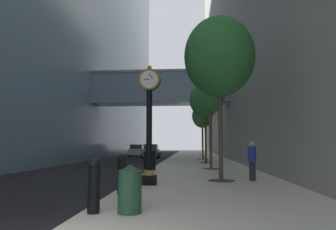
{
  "coord_description": "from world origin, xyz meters",
  "views": [
    {
      "loc": [
        2.43,
        -4.18,
        1.63
      ],
      "look_at": [
        0.95,
        16.54,
        3.61
      ],
      "focal_mm": 33.04,
      "sensor_mm": 36.0,
      "label": 1
    }
  ],
  "objects_px": {
    "street_clock": "(149,118)",
    "bollard_second": "(122,173)",
    "street_tree_near": "(219,57)",
    "bollard_fifth": "(153,160)",
    "bollard_nearest": "(94,184)",
    "bollard_fourth": "(147,162)",
    "street_tree_mid_far": "(205,100)",
    "trash_bin": "(130,188)",
    "car_grey_mid": "(151,151)",
    "street_tree_far": "(202,116)",
    "pedestrian_walking": "(252,160)",
    "car_white_near": "(137,151)",
    "street_tree_mid_near": "(210,95)"
  },
  "relations": [
    {
      "from": "street_tree_far",
      "to": "pedestrian_walking",
      "type": "height_order",
      "value": "street_tree_far"
    },
    {
      "from": "trash_bin",
      "to": "street_tree_far",
      "type": "bearing_deg",
      "value": 84.02
    },
    {
      "from": "bollard_second",
      "to": "bollard_fourth",
      "type": "xyz_separation_m",
      "value": [
        0.0,
        5.48,
        0.0
      ]
    },
    {
      "from": "trash_bin",
      "to": "pedestrian_walking",
      "type": "xyz_separation_m",
      "value": [
        3.89,
        6.34,
        0.32
      ]
    },
    {
      "from": "street_clock",
      "to": "street_tree_far",
      "type": "distance_m",
      "value": 20.23
    },
    {
      "from": "street_tree_mid_near",
      "to": "car_white_near",
      "type": "bearing_deg",
      "value": 110.15
    },
    {
      "from": "bollard_nearest",
      "to": "bollard_second",
      "type": "xyz_separation_m",
      "value": [
        0.0,
        2.74,
        0.0
      ]
    },
    {
      "from": "bollard_fourth",
      "to": "pedestrian_walking",
      "type": "height_order",
      "value": "pedestrian_walking"
    },
    {
      "from": "pedestrian_walking",
      "to": "street_clock",
      "type": "bearing_deg",
      "value": -159.41
    },
    {
      "from": "car_white_near",
      "to": "bollard_nearest",
      "type": "bearing_deg",
      "value": -81.79
    },
    {
      "from": "street_tree_near",
      "to": "bollard_fifth",
      "type": "bearing_deg",
      "value": 125.65
    },
    {
      "from": "street_tree_mid_far",
      "to": "car_white_near",
      "type": "xyz_separation_m",
      "value": [
        -8.53,
        17.05,
        -4.53
      ]
    },
    {
      "from": "street_tree_mid_far",
      "to": "trash_bin",
      "type": "relative_size",
      "value": 6.39
    },
    {
      "from": "street_tree_near",
      "to": "pedestrian_walking",
      "type": "xyz_separation_m",
      "value": [
        1.29,
        0.14,
        -4.35
      ]
    },
    {
      "from": "street_tree_near",
      "to": "street_tree_mid_near",
      "type": "bearing_deg",
      "value": 90.0
    },
    {
      "from": "car_grey_mid",
      "to": "trash_bin",
      "type": "bearing_deg",
      "value": -83.71
    },
    {
      "from": "bollard_nearest",
      "to": "pedestrian_walking",
      "type": "xyz_separation_m",
      "value": [
        4.67,
        6.4,
        0.24
      ]
    },
    {
      "from": "car_white_near",
      "to": "street_tree_mid_near",
      "type": "bearing_deg",
      "value": -69.85
    },
    {
      "from": "street_tree_far",
      "to": "car_grey_mid",
      "type": "bearing_deg",
      "value": 133.73
    },
    {
      "from": "bollard_second",
      "to": "bollard_fourth",
      "type": "relative_size",
      "value": 1.0
    },
    {
      "from": "bollard_second",
      "to": "street_tree_near",
      "type": "bearing_deg",
      "value": 46.19
    },
    {
      "from": "bollard_nearest",
      "to": "street_tree_near",
      "type": "height_order",
      "value": "street_tree_near"
    },
    {
      "from": "bollard_fourth",
      "to": "street_tree_near",
      "type": "distance_m",
      "value": 6.03
    },
    {
      "from": "bollard_fourth",
      "to": "pedestrian_walking",
      "type": "xyz_separation_m",
      "value": [
        4.67,
        -1.83,
        0.24
      ]
    },
    {
      "from": "street_tree_mid_near",
      "to": "street_tree_mid_far",
      "type": "bearing_deg",
      "value": 90.0
    },
    {
      "from": "street_clock",
      "to": "bollard_fifth",
      "type": "height_order",
      "value": "street_clock"
    },
    {
      "from": "bollard_nearest",
      "to": "bollard_fifth",
      "type": "xyz_separation_m",
      "value": [
        0.0,
        10.97,
        0.0
      ]
    },
    {
      "from": "street_clock",
      "to": "street_tree_far",
      "type": "xyz_separation_m",
      "value": [
        2.81,
        19.95,
        1.85
      ]
    },
    {
      "from": "bollard_nearest",
      "to": "street_tree_mid_far",
      "type": "bearing_deg",
      "value": 79.73
    },
    {
      "from": "car_grey_mid",
      "to": "bollard_fourth",
      "type": "bearing_deg",
      "value": -83.42
    },
    {
      "from": "bollard_fourth",
      "to": "pedestrian_walking",
      "type": "relative_size",
      "value": 0.72
    },
    {
      "from": "street_clock",
      "to": "bollard_second",
      "type": "relative_size",
      "value": 3.82
    },
    {
      "from": "bollard_nearest",
      "to": "pedestrian_walking",
      "type": "relative_size",
      "value": 0.72
    },
    {
      "from": "street_clock",
      "to": "bollard_fourth",
      "type": "bearing_deg",
      "value": 99.49
    },
    {
      "from": "car_white_near",
      "to": "car_grey_mid",
      "type": "bearing_deg",
      "value": -61.26
    },
    {
      "from": "bollard_second",
      "to": "bollard_fifth",
      "type": "bearing_deg",
      "value": 90.0
    },
    {
      "from": "car_white_near",
      "to": "street_tree_mid_far",
      "type": "bearing_deg",
      "value": -63.43
    },
    {
      "from": "bollard_fifth",
      "to": "bollard_nearest",
      "type": "bearing_deg",
      "value": -90.0
    },
    {
      "from": "bollard_fourth",
      "to": "pedestrian_walking",
      "type": "bearing_deg",
      "value": -21.35
    },
    {
      "from": "street_tree_far",
      "to": "car_grey_mid",
      "type": "distance_m",
      "value": 9.44
    },
    {
      "from": "street_tree_mid_far",
      "to": "bollard_fifth",
      "type": "bearing_deg",
      "value": -113.8
    },
    {
      "from": "bollard_second",
      "to": "street_tree_mid_near",
      "type": "relative_size",
      "value": 0.21
    },
    {
      "from": "street_tree_mid_far",
      "to": "trash_bin",
      "type": "xyz_separation_m",
      "value": [
        -2.59,
        -18.56,
        -4.64
      ]
    },
    {
      "from": "street_tree_mid_far",
      "to": "pedestrian_walking",
      "type": "distance_m",
      "value": 13.03
    },
    {
      "from": "bollard_second",
      "to": "car_grey_mid",
      "type": "distance_m",
      "value": 28.47
    },
    {
      "from": "bollard_second",
      "to": "street_tree_far",
      "type": "xyz_separation_m",
      "value": [
        3.38,
        22.06,
        3.72
      ]
    },
    {
      "from": "street_clock",
      "to": "bollard_second",
      "type": "height_order",
      "value": "street_clock"
    },
    {
      "from": "street_clock",
      "to": "bollard_nearest",
      "type": "height_order",
      "value": "street_clock"
    },
    {
      "from": "street_clock",
      "to": "street_tree_near",
      "type": "xyz_separation_m",
      "value": [
        2.81,
        1.4,
        2.72
      ]
    },
    {
      "from": "bollard_second",
      "to": "street_clock",
      "type": "bearing_deg",
      "value": 75.1
    }
  ]
}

